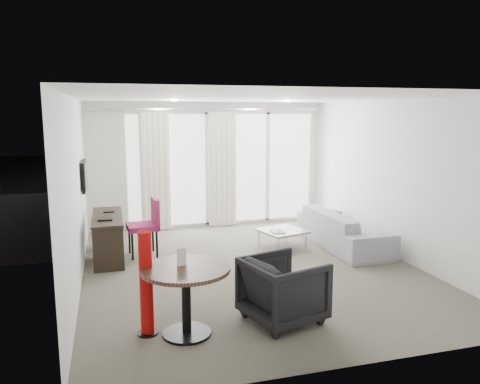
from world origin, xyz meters
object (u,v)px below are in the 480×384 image
object	(u,v)px
desk_chair	(142,227)
round_table	(186,301)
rattan_chair_b	(252,188)
desk	(108,237)
red_lamp	(146,284)
tub_armchair	(283,290)
rattan_chair_a	(226,198)
coffee_table	(282,239)
sofa	(343,229)

from	to	relation	value
desk_chair	round_table	world-z (taller)	desk_chair
desk_chair	rattan_chair_b	distance (m)	5.16
desk	red_lamp	size ratio (longest dim) A/B	1.32
round_table	tub_armchair	size ratio (longest dim) A/B	1.16
round_table	rattan_chair_b	xyz separation A→B (m)	(2.96, 7.09, -0.01)
red_lamp	desk	bearing A→B (deg)	97.56
rattan_chair_a	rattan_chair_b	bearing A→B (deg)	50.81
desk_chair	rattan_chair_b	xyz separation A→B (m)	(3.19, 4.06, -0.11)
desk	desk_chair	distance (m)	0.58
tub_armchair	coffee_table	bearing A→B (deg)	-36.56
rattan_chair_a	tub_armchair	bearing A→B (deg)	-99.02
red_lamp	rattan_chair_b	bearing A→B (deg)	64.17
coffee_table	sofa	distance (m)	1.12
desk_chair	coffee_table	size ratio (longest dim) A/B	1.35
rattan_chair_a	coffee_table	bearing A→B (deg)	-85.72
rattan_chair_a	rattan_chair_b	world-z (taller)	rattan_chair_a
rattan_chair_b	rattan_chair_a	bearing A→B (deg)	-133.31
coffee_table	sofa	bearing A→B (deg)	-10.97
desk	tub_armchair	size ratio (longest dim) A/B	1.84
coffee_table	tub_armchair	bearing A→B (deg)	-110.75
desk_chair	rattan_chair_a	world-z (taller)	desk_chair
coffee_table	rattan_chair_b	world-z (taller)	rattan_chair_b
red_lamp	tub_armchair	size ratio (longest dim) A/B	1.39
round_table	tub_armchair	world-z (taller)	round_table
sofa	desk	bearing A→B (deg)	83.80
tub_armchair	rattan_chair_b	distance (m)	7.28
sofa	coffee_table	bearing A→B (deg)	79.03
desk	coffee_table	bearing A→B (deg)	-4.43
red_lamp	tub_armchair	bearing A→B (deg)	-3.43
red_lamp	rattan_chair_a	world-z (taller)	red_lamp
desk	coffee_table	world-z (taller)	desk
rattan_chair_b	coffee_table	bearing A→B (deg)	-105.73
desk	rattan_chair_a	distance (m)	3.80
round_table	coffee_table	bearing A→B (deg)	52.23
coffee_table	sofa	world-z (taller)	sofa
desk_chair	rattan_chair_a	xyz separation A→B (m)	(2.14, 2.70, -0.09)
desk_chair	rattan_chair_a	distance (m)	3.44
desk	round_table	distance (m)	3.15
tub_armchair	coffee_table	xyz separation A→B (m)	(1.05, 2.78, -0.21)
desk	sofa	size ratio (longest dim) A/B	0.69
round_table	sofa	bearing A→B (deg)	38.54
red_lamp	tub_armchair	world-z (taller)	red_lamp
red_lamp	tub_armchair	xyz separation A→B (m)	(1.54, -0.09, -0.20)
rattan_chair_a	rattan_chair_b	distance (m)	1.72
desk	coffee_table	distance (m)	3.00
desk_chair	round_table	size ratio (longest dim) A/B	1.02
red_lamp	coffee_table	distance (m)	3.76
desk_chair	rattan_chair_a	bearing A→B (deg)	47.60
rattan_chair_a	desk_chair	bearing A→B (deg)	-129.71
coffee_table	rattan_chair_b	xyz separation A→B (m)	(0.77, 4.27, 0.21)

